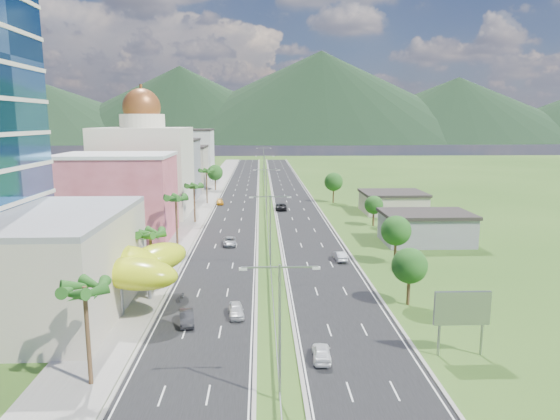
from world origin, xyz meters
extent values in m
plane|color=#2D5119|center=(0.00, 0.00, 0.00)|extent=(500.00, 500.00, 0.00)
cube|color=black|center=(-7.50, 90.00, 0.02)|extent=(11.00, 260.00, 0.04)
cube|color=black|center=(7.50, 90.00, 0.02)|extent=(11.00, 260.00, 0.04)
cube|color=gray|center=(-17.00, 90.00, 0.06)|extent=(7.00, 260.00, 0.12)
cube|color=gray|center=(0.00, 72.00, 0.62)|extent=(0.08, 216.00, 0.28)
cube|color=gray|center=(0.00, 174.00, 0.35)|extent=(0.10, 0.12, 0.70)
cylinder|color=gray|center=(0.00, -25.00, 5.50)|extent=(0.20, 0.20, 11.00)
cube|color=gray|center=(-1.44, -25.00, 10.80)|extent=(2.88, 0.12, 0.12)
cube|color=gray|center=(1.44, -25.00, 10.80)|extent=(2.88, 0.12, 0.12)
cube|color=silver|center=(-2.72, -25.00, 10.70)|extent=(0.60, 0.25, 0.18)
cube|color=silver|center=(2.72, -25.00, 10.70)|extent=(0.60, 0.25, 0.18)
cylinder|color=gray|center=(0.00, 10.00, 5.50)|extent=(0.20, 0.20, 11.00)
cube|color=gray|center=(-1.44, 10.00, 10.80)|extent=(2.88, 0.12, 0.12)
cube|color=gray|center=(1.44, 10.00, 10.80)|extent=(2.88, 0.12, 0.12)
cube|color=silver|center=(-2.72, 10.00, 10.70)|extent=(0.60, 0.25, 0.18)
cube|color=silver|center=(2.72, 10.00, 10.70)|extent=(0.60, 0.25, 0.18)
cylinder|color=gray|center=(0.00, 50.00, 5.50)|extent=(0.20, 0.20, 11.00)
cube|color=gray|center=(-1.44, 50.00, 10.80)|extent=(2.88, 0.12, 0.12)
cube|color=gray|center=(1.44, 50.00, 10.80)|extent=(2.88, 0.12, 0.12)
cube|color=silver|center=(-2.72, 50.00, 10.70)|extent=(0.60, 0.25, 0.18)
cube|color=silver|center=(2.72, 50.00, 10.70)|extent=(0.60, 0.25, 0.18)
cylinder|color=gray|center=(0.00, 95.00, 5.50)|extent=(0.20, 0.20, 11.00)
cube|color=gray|center=(-1.44, 95.00, 10.80)|extent=(2.88, 0.12, 0.12)
cube|color=gray|center=(1.44, 95.00, 10.80)|extent=(2.88, 0.12, 0.12)
cube|color=silver|center=(-2.72, 95.00, 10.70)|extent=(0.60, 0.25, 0.18)
cube|color=silver|center=(2.72, 95.00, 10.70)|extent=(0.60, 0.25, 0.18)
cylinder|color=gray|center=(0.00, 140.00, 5.50)|extent=(0.20, 0.20, 11.00)
cube|color=gray|center=(-1.44, 140.00, 10.80)|extent=(2.88, 0.12, 0.12)
cube|color=gray|center=(1.44, 140.00, 10.80)|extent=(2.88, 0.12, 0.12)
cube|color=silver|center=(-2.72, 140.00, 10.70)|extent=(0.60, 0.25, 0.18)
cube|color=silver|center=(2.72, 140.00, 10.70)|extent=(0.60, 0.25, 0.18)
cylinder|color=gray|center=(-24.00, -2.00, 2.00)|extent=(0.50, 0.50, 4.00)
cylinder|color=gray|center=(-17.00, -7.00, 2.00)|extent=(0.50, 0.50, 4.00)
cylinder|color=gray|center=(-21.00, -10.00, 2.00)|extent=(0.50, 0.50, 4.00)
cylinder|color=gray|center=(-15.00, -2.00, 2.00)|extent=(0.50, 0.50, 4.00)
cube|color=#B74B55|center=(-28.00, 32.00, 7.50)|extent=(20.00, 15.00, 15.00)
cube|color=beige|center=(-28.00, 55.00, 10.00)|extent=(20.00, 20.00, 20.00)
cylinder|color=beige|center=(-28.00, 55.00, 21.50)|extent=(10.00, 10.00, 3.00)
sphere|color=brown|center=(-28.00, 55.00, 24.50)|extent=(8.40, 8.40, 8.40)
cube|color=gray|center=(-27.00, 80.00, 8.00)|extent=(16.00, 15.00, 16.00)
cube|color=#BEB29C|center=(-27.00, 102.00, 6.50)|extent=(16.00, 15.00, 13.00)
cube|color=silver|center=(-27.00, 125.00, 9.00)|extent=(16.00, 15.00, 18.00)
cylinder|color=gray|center=(15.00, -18.00, 1.60)|extent=(0.24, 0.24, 3.20)
cylinder|color=gray|center=(19.00, -18.00, 1.60)|extent=(0.24, 0.24, 3.20)
cube|color=#D85919|center=(17.00, -18.00, 4.60)|extent=(5.20, 0.35, 3.20)
cube|color=gray|center=(28.00, 25.00, 2.50)|extent=(15.00, 10.00, 5.00)
cube|color=#BEB29C|center=(30.00, 55.00, 2.20)|extent=(14.00, 12.00, 4.40)
cylinder|color=#47301C|center=(-15.50, -22.00, 4.25)|extent=(0.36, 0.36, 8.50)
cylinder|color=#47301C|center=(-15.50, 2.00, 3.75)|extent=(0.36, 0.36, 7.50)
cylinder|color=#47301C|center=(-15.50, 22.00, 4.50)|extent=(0.36, 0.36, 9.00)
cylinder|color=#47301C|center=(-15.50, 45.00, 4.00)|extent=(0.36, 0.36, 8.00)
cylinder|color=#47301C|center=(-15.50, 70.00, 4.40)|extent=(0.36, 0.36, 8.80)
cylinder|color=#47301C|center=(-15.50, 95.00, 2.45)|extent=(0.40, 0.40, 4.90)
sphere|color=#23581B|center=(-15.50, 95.00, 5.60)|extent=(4.90, 4.90, 4.90)
cylinder|color=#47301C|center=(16.00, -5.00, 2.10)|extent=(0.40, 0.40, 4.20)
sphere|color=#23581B|center=(16.00, -5.00, 4.80)|extent=(4.20, 4.20, 4.20)
cylinder|color=#47301C|center=(19.00, 12.00, 2.27)|extent=(0.40, 0.40, 4.55)
sphere|color=#23581B|center=(19.00, 12.00, 5.20)|extent=(4.55, 4.55, 4.55)
cylinder|color=#47301C|center=(22.00, 40.00, 1.92)|extent=(0.40, 0.40, 3.85)
sphere|color=#23581B|center=(22.00, 40.00, 4.40)|extent=(3.85, 3.85, 3.85)
cylinder|color=#47301C|center=(18.00, 70.00, 2.45)|extent=(0.40, 0.40, 4.90)
sphere|color=#23581B|center=(18.00, 70.00, 5.60)|extent=(4.90, 4.90, 4.90)
imported|color=silver|center=(-4.22, -7.79, 0.73)|extent=(2.11, 4.24, 1.39)
imported|color=black|center=(-9.39, -9.75, 0.73)|extent=(2.17, 4.40, 1.39)
imported|color=#97999E|center=(-6.84, 24.49, 0.73)|extent=(2.61, 5.08, 1.37)
imported|color=orange|center=(-11.99, 68.14, 0.68)|extent=(2.31, 4.57, 1.27)
imported|color=white|center=(4.07, -18.44, 0.73)|extent=(1.85, 4.14, 1.38)
imported|color=#B3B4BB|center=(10.92, 14.20, 0.76)|extent=(1.81, 4.46, 1.44)
imported|color=black|center=(3.61, 59.43, 0.84)|extent=(2.69, 5.74, 1.59)
imported|color=black|center=(-11.07, -2.55, 0.70)|extent=(0.86, 2.13, 1.32)
camera|label=1|loc=(-1.39, -60.62, 21.50)|focal=32.00mm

